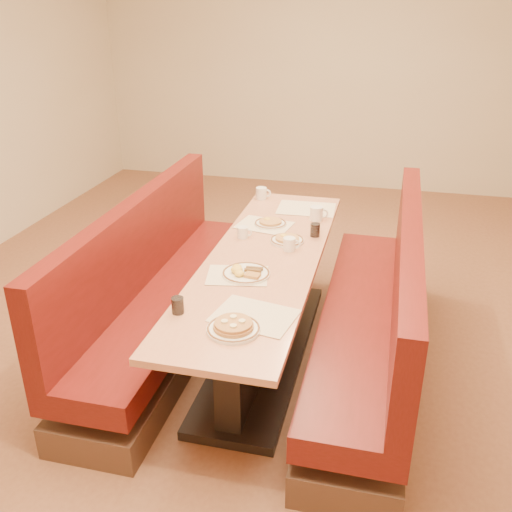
% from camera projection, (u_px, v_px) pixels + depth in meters
% --- Properties ---
extents(ground, '(8.00, 8.00, 0.00)m').
position_uv_depth(ground, '(263.00, 354.00, 3.97)').
color(ground, '#9E6647').
rests_on(ground, ground).
extents(room_envelope, '(6.04, 8.04, 2.82)m').
position_uv_depth(room_envelope, '(265.00, 63.00, 3.16)').
color(room_envelope, beige).
rests_on(room_envelope, ground).
extents(diner_table, '(0.70, 2.50, 0.75)m').
position_uv_depth(diner_table, '(264.00, 307.00, 3.81)').
color(diner_table, black).
rests_on(diner_table, ground).
extents(booth_left, '(0.55, 2.50, 1.05)m').
position_uv_depth(booth_left, '(162.00, 296.00, 3.97)').
color(booth_left, '#4C3326').
rests_on(booth_left, ground).
extents(booth_right, '(0.55, 2.50, 1.05)m').
position_uv_depth(booth_right, '(375.00, 323.00, 3.66)').
color(booth_right, '#4C3326').
rests_on(booth_right, ground).
extents(placemat_near_left, '(0.40, 0.33, 0.00)m').
position_uv_depth(placemat_near_left, '(237.00, 275.00, 3.40)').
color(placemat_near_left, beige).
rests_on(placemat_near_left, diner_table).
extents(placemat_near_right, '(0.47, 0.38, 0.00)m').
position_uv_depth(placemat_near_right, '(254.00, 316.00, 2.98)').
color(placemat_near_right, beige).
rests_on(placemat_near_right, diner_table).
extents(placemat_far_left, '(0.42, 0.35, 0.00)m').
position_uv_depth(placemat_far_left, '(264.00, 225.00, 4.14)').
color(placemat_far_left, beige).
rests_on(placemat_far_left, diner_table).
extents(placemat_far_right, '(0.46, 0.35, 0.00)m').
position_uv_depth(placemat_far_right, '(306.00, 209.00, 4.46)').
color(placemat_far_right, beige).
rests_on(placemat_far_right, diner_table).
extents(pancake_plate, '(0.27, 0.27, 0.06)m').
position_uv_depth(pancake_plate, '(233.00, 327.00, 2.84)').
color(pancake_plate, white).
rests_on(pancake_plate, diner_table).
extents(eggs_plate, '(0.29, 0.29, 0.06)m').
position_uv_depth(eggs_plate, '(245.00, 273.00, 3.40)').
color(eggs_plate, white).
rests_on(eggs_plate, diner_table).
extents(extra_plate_mid, '(0.23, 0.23, 0.05)m').
position_uv_depth(extra_plate_mid, '(287.00, 240.00, 3.86)').
color(extra_plate_mid, white).
rests_on(extra_plate_mid, diner_table).
extents(extra_plate_far, '(0.23, 0.23, 0.05)m').
position_uv_depth(extra_plate_far, '(270.00, 223.00, 4.14)').
color(extra_plate_far, white).
rests_on(extra_plate_far, diner_table).
extents(coffee_mug_a, '(0.11, 0.08, 0.09)m').
position_uv_depth(coffee_mug_a, '(290.00, 244.00, 3.73)').
color(coffee_mug_a, white).
rests_on(coffee_mug_a, diner_table).
extents(coffee_mug_b, '(0.10, 0.07, 0.08)m').
position_uv_depth(coffee_mug_b, '(243.00, 232.00, 3.92)').
color(coffee_mug_b, white).
rests_on(coffee_mug_b, diner_table).
extents(coffee_mug_c, '(0.14, 0.10, 0.10)m').
position_uv_depth(coffee_mug_c, '(317.00, 213.00, 4.22)').
color(coffee_mug_c, white).
rests_on(coffee_mug_c, diner_table).
extents(coffee_mug_d, '(0.12, 0.09, 0.09)m').
position_uv_depth(coffee_mug_d, '(262.00, 193.00, 4.66)').
color(coffee_mug_d, white).
rests_on(coffee_mug_d, diner_table).
extents(soda_tumbler_near, '(0.07, 0.07, 0.09)m').
position_uv_depth(soda_tumbler_near, '(178.00, 305.00, 2.99)').
color(soda_tumbler_near, black).
rests_on(soda_tumbler_near, diner_table).
extents(soda_tumbler_mid, '(0.07, 0.07, 0.09)m').
position_uv_depth(soda_tumbler_mid, '(315.00, 230.00, 3.94)').
color(soda_tumbler_mid, black).
rests_on(soda_tumbler_mid, diner_table).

